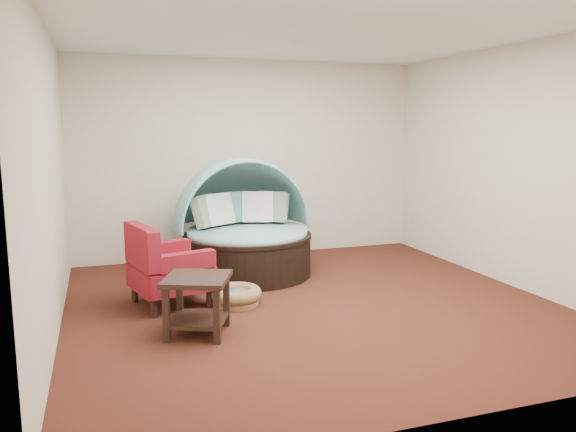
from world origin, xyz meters
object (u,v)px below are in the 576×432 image
object	(u,v)px
red_armchair	(166,268)
side_table	(197,297)
canopy_daybed	(245,220)
pet_basket	(236,295)

from	to	relation	value
red_armchair	side_table	distance (m)	0.94
canopy_daybed	red_armchair	world-z (taller)	canopy_daybed
canopy_daybed	red_armchair	size ratio (longest dim) A/B	2.01
canopy_daybed	side_table	size ratio (longest dim) A/B	2.51
pet_basket	side_table	xyz separation A→B (m)	(-0.52, -0.72, 0.25)
pet_basket	side_table	bearing A→B (deg)	-126.02
red_armchair	side_table	world-z (taller)	red_armchair
canopy_daybed	red_armchair	xyz separation A→B (m)	(-1.12, -1.03, -0.28)
pet_basket	red_armchair	xyz separation A→B (m)	(-0.70, 0.20, 0.31)
canopy_daybed	pet_basket	bearing A→B (deg)	-114.31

